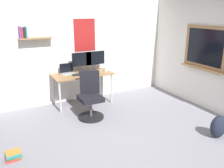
# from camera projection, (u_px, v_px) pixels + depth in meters

# --- Properties ---
(ground_plane) EXTENTS (5.20, 5.20, 0.00)m
(ground_plane) POSITION_uv_depth(u_px,v_px,m) (126.00, 147.00, 3.79)
(ground_plane) COLOR gray
(ground_plane) RESTS_ON ground
(wall_back) EXTENTS (5.00, 0.30, 2.60)m
(wall_back) POSITION_uv_depth(u_px,v_px,m) (72.00, 46.00, 5.46)
(wall_back) COLOR silver
(wall_back) RESTS_ON ground
(desk) EXTENTS (1.35, 0.62, 0.73)m
(desk) POSITION_uv_depth(u_px,v_px,m) (83.00, 77.00, 5.36)
(desk) COLOR #997047
(desk) RESTS_ON ground
(office_chair) EXTENTS (0.53, 0.55, 0.95)m
(office_chair) POSITION_uv_depth(u_px,v_px,m) (90.00, 98.00, 4.76)
(office_chair) COLOR black
(office_chair) RESTS_ON ground
(laptop) EXTENTS (0.31, 0.21, 0.23)m
(laptop) POSITION_uv_depth(u_px,v_px,m) (67.00, 71.00, 5.31)
(laptop) COLOR #ADAFB5
(laptop) RESTS_ON desk
(monitor_primary) EXTENTS (0.46, 0.17, 0.46)m
(monitor_primary) POSITION_uv_depth(u_px,v_px,m) (82.00, 61.00, 5.35)
(monitor_primary) COLOR #38383D
(monitor_primary) RESTS_ON desk
(monitor_secondary) EXTENTS (0.46, 0.17, 0.46)m
(monitor_secondary) POSITION_uv_depth(u_px,v_px,m) (95.00, 60.00, 5.50)
(monitor_secondary) COLOR #38383D
(monitor_secondary) RESTS_ON desk
(keyboard) EXTENTS (0.37, 0.13, 0.02)m
(keyboard) POSITION_uv_depth(u_px,v_px,m) (81.00, 74.00, 5.24)
(keyboard) COLOR black
(keyboard) RESTS_ON desk
(computer_mouse) EXTENTS (0.10, 0.06, 0.03)m
(computer_mouse) POSITION_uv_depth(u_px,v_px,m) (92.00, 72.00, 5.36)
(computer_mouse) COLOR #262628
(computer_mouse) RESTS_ON desk
(coffee_mug) EXTENTS (0.08, 0.08, 0.09)m
(coffee_mug) POSITION_uv_depth(u_px,v_px,m) (106.00, 69.00, 5.55)
(coffee_mug) COLOR silver
(coffee_mug) RESTS_ON desk
(backpack) EXTENTS (0.32, 0.22, 0.41)m
(backpack) POSITION_uv_depth(u_px,v_px,m) (218.00, 127.00, 4.03)
(backpack) COLOR #1E2333
(backpack) RESTS_ON ground
(book_stack_on_floor) EXTENTS (0.24, 0.18, 0.14)m
(book_stack_on_floor) POSITION_uv_depth(u_px,v_px,m) (13.00, 155.00, 3.46)
(book_stack_on_floor) COLOR #C63833
(book_stack_on_floor) RESTS_ON ground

